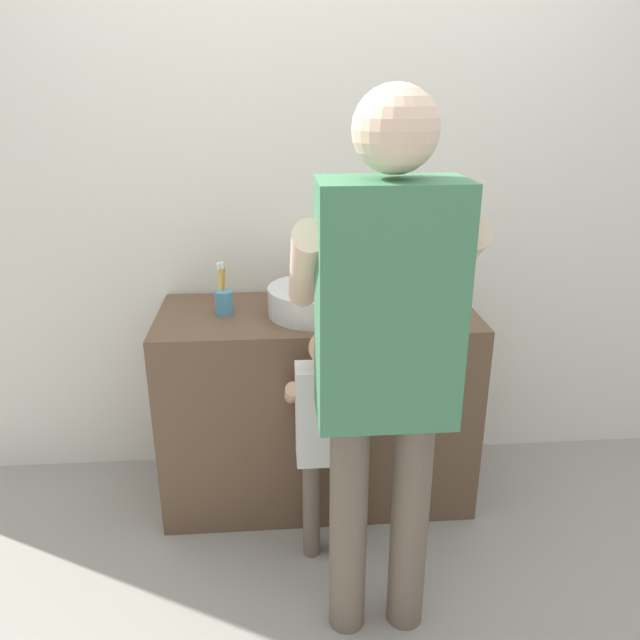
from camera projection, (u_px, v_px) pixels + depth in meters
name	position (u px, v px, depth m)	size (l,w,h in m)	color
ground_plane	(323.00, 532.00, 2.48)	(14.00, 14.00, 0.00)	#9E998E
back_wall	(311.00, 172.00, 2.58)	(4.40, 0.08, 2.70)	silver
vanity_cabinet	(317.00, 404.00, 2.61)	(1.27, 0.54, 0.84)	brown
sink_basin	(317.00, 300.00, 2.42)	(0.39, 0.39, 0.11)	silver
faucet	(313.00, 277.00, 2.63)	(0.18, 0.14, 0.18)	#B7BABF
toothbrush_cup	(224.00, 301.00, 2.42)	(0.07, 0.07, 0.21)	#4C8EB2
soap_bottle	(397.00, 292.00, 2.48)	(0.06, 0.06, 0.17)	#B27FC6
child_toddler	(326.00, 427.00, 2.19)	(0.28, 0.28, 0.92)	#6B5B4C
adult_parent	(386.00, 339.00, 1.73)	(0.53, 0.55, 1.70)	#6B5B4C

